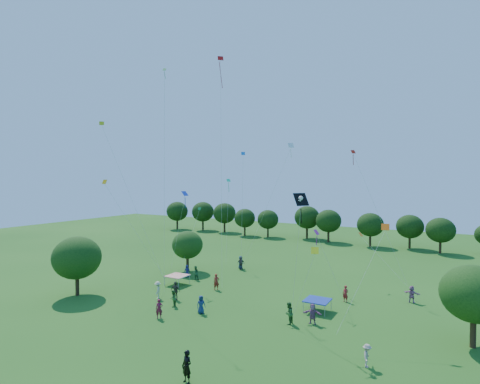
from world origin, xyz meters
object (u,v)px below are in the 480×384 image
at_px(near_tree_north, 187,245).
at_px(man_in_black, 187,367).
at_px(tent_red_stripe, 177,276).
at_px(pirate_kite, 301,201).
at_px(near_tree_east, 474,294).
at_px(near_tree_west, 77,258).
at_px(red_high_kite, 221,103).
at_px(tent_blue, 317,300).

relative_size(near_tree_north, man_in_black, 2.74).
distance_m(near_tree_north, tent_red_stripe, 6.84).
relative_size(near_tree_north, pirate_kite, 0.54).
bearing_deg(pirate_kite, tent_red_stripe, 161.18).
bearing_deg(near_tree_east, near_tree_west, -169.98).
distance_m(near_tree_north, red_high_kite, 19.10).
distance_m(near_tree_north, man_in_black, 27.52).
relative_size(near_tree_north, tent_red_stripe, 2.42).
height_order(pirate_kite, red_high_kite, red_high_kite).
relative_size(tent_red_stripe, pirate_kite, 0.22).
distance_m(near_tree_north, pirate_kite, 24.16).
relative_size(tent_red_stripe, tent_blue, 1.00).
relative_size(man_in_black, pirate_kite, 0.20).
distance_m(near_tree_west, near_tree_north, 14.46).
xyz_separation_m(near_tree_north, pirate_kite, (20.04, -11.53, 6.99)).
bearing_deg(tent_red_stripe, red_high_kite, 28.12).
bearing_deg(near_tree_west, near_tree_north, 75.29).
xyz_separation_m(near_tree_north, tent_blue, (19.71, -6.16, -2.46)).
xyz_separation_m(tent_red_stripe, tent_blue, (16.82, -0.48, 0.00)).
height_order(tent_red_stripe, red_high_kite, red_high_kite).
height_order(tent_red_stripe, tent_blue, same).
bearing_deg(red_high_kite, pirate_kite, -33.06).
bearing_deg(tent_red_stripe, tent_blue, -1.62).
height_order(near_tree_west, tent_red_stripe, near_tree_west).
height_order(near_tree_east, tent_red_stripe, near_tree_east).
xyz_separation_m(man_in_black, pirate_kite, (3.33, 10.19, 9.51)).
distance_m(near_tree_west, red_high_kite, 22.80).
xyz_separation_m(tent_blue, pirate_kite, (0.33, -5.37, 9.45)).
xyz_separation_m(near_tree_west, near_tree_north, (3.67, 13.98, -0.47)).
bearing_deg(man_in_black, near_tree_east, 52.57).
height_order(near_tree_north, near_tree_east, near_tree_east).
bearing_deg(near_tree_west, tent_blue, 18.48).
bearing_deg(man_in_black, red_high_kite, 126.56).
height_order(tent_blue, red_high_kite, red_high_kite).
height_order(near_tree_north, man_in_black, near_tree_north).
xyz_separation_m(tent_blue, man_in_black, (-3.00, -15.56, -0.06)).
relative_size(near_tree_west, tent_blue, 2.81).
distance_m(tent_red_stripe, tent_blue, 16.82).
relative_size(near_tree_east, man_in_black, 3.07).
bearing_deg(man_in_black, tent_blue, 88.79).
xyz_separation_m(near_tree_west, tent_red_stripe, (6.56, 8.29, -2.93)).
bearing_deg(near_tree_east, man_in_black, -137.13).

